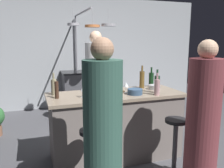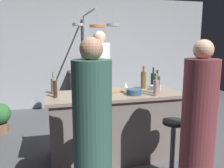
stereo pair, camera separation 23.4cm
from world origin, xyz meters
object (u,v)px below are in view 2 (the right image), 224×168
Objects in this scene: stove_range at (87,90)px; potted_plant at (0,116)px; guest_left at (93,137)px; wine_glass_by_chef at (81,89)px; wine_bottle_amber at (143,80)px; wine_glass_near_left_guest at (92,86)px; guest_right at (198,126)px; wine_bottle_rose at (156,87)px; wine_glass_near_right_guest at (125,85)px; wine_bottle_white at (54,86)px; bar_stool_left at (86,156)px; wine_bottle_green at (157,84)px; chef at (100,85)px; mixing_bowl_steel at (155,88)px; mixing_bowl_blue at (134,92)px; bar_stool_right at (173,145)px; cutting_board at (111,91)px; pepper_mill at (55,89)px; wine_bottle_red at (153,80)px.

stove_range is 1.71× the size of potted_plant.
wine_glass_by_chef is at bearing 88.05° from guest_left.
wine_glass_near_left_guest is (-0.79, -0.14, -0.03)m from wine_bottle_amber.
wine_bottle_amber is (-0.10, 1.22, 0.29)m from guest_right.
wine_bottle_rose is 1.97× the size of wine_glass_near_right_guest.
wine_glass_near_right_guest is at bearing -12.11° from wine_bottle_white.
bar_stool_left is 4.66× the size of wine_glass_near_right_guest.
wine_bottle_white reaches higher than bar_stool_left.
guest_left reaches higher than guest_right.
wine_bottle_green is at bearing -18.16° from wine_glass_near_right_guest.
chef is 12.02× the size of wine_glass_by_chef.
bar_stool_left is at bearing -99.07° from stove_range.
mixing_bowl_steel is (0.48, 0.09, -0.07)m from wine_glass_near_right_guest.
bar_stool_left is at bearing -93.42° from wine_glass_by_chef.
guest_left is 4.88× the size of wine_bottle_amber.
wine_glass_by_chef is at bearing -39.11° from wine_bottle_white.
stove_range is 6.10× the size of wine_glass_by_chef.
wine_bottle_amber is at bearing 9.75° from wine_glass_near_left_guest.
wine_bottle_amber is 0.46m from mixing_bowl_blue.
wine_bottle_green is at bearing 60.71° from wine_bottle_rose.
mixing_bowl_steel is at bearing 44.43° from guest_left.
cutting_board is at bearing 127.18° from bar_stool_right.
chef reaches higher than wine_bottle_green.
stove_range is at bearing 99.93° from bar_stool_right.
wine_bottle_rose is at bearing -36.82° from potted_plant.
pepper_mill is 0.71× the size of wine_bottle_red.
mixing_bowl_steel is at bearing -60.08° from chef.
wine_bottle_rose reaches higher than wine_glass_near_right_guest.
wine_bottle_white is at bearing 175.50° from mixing_bowl_steel.
cutting_board is at bearing -90.56° from stove_range.
bar_stool_left is 2.04× the size of wine_bottle_amber.
wine_bottle_red is (1.44, 0.30, 0.01)m from pepper_mill.
wine_bottle_red is at bearing 47.91° from guest_left.
stove_range is 2.68× the size of wine_bottle_amber.
wine_bottle_white is at bearing 175.63° from cutting_board.
wine_bottle_rose reaches higher than cutting_board.
wine_glass_near_right_guest is at bearing 161.84° from wine_bottle_green.
wine_bottle_red is at bearing 41.98° from mixing_bowl_blue.
potted_plant is at bearing 143.67° from cutting_board.
chef reaches higher than wine_glass_by_chef.
bar_stool_left is (-0.49, -3.07, -0.07)m from stove_range.
bar_stool_right is 0.96m from wine_glass_near_right_guest.
wine_bottle_rose is 0.41m from wine_glass_near_right_guest.
wine_bottle_rose is (1.25, -0.45, -0.00)m from wine_bottle_white.
mixing_bowl_steel is (0.62, -2.38, 0.48)m from stove_range.
wine_bottle_green is 0.95× the size of wine_bottle_amber.
bar_stool_left is (-0.52, -1.71, -0.44)m from chef.
wine_glass_near_left_guest is 0.24m from wine_glass_by_chef.
wine_bottle_white reaches higher than cutting_board.
chef is 2.58× the size of bar_stool_left.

